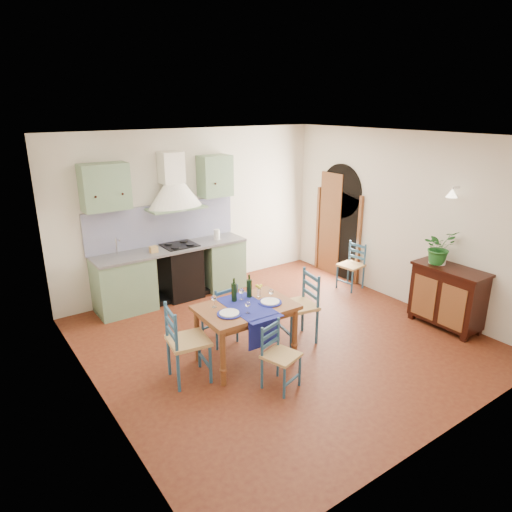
{
  "coord_description": "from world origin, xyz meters",
  "views": [
    {
      "loc": [
        -3.6,
        -4.53,
        3.18
      ],
      "look_at": [
        -0.21,
        0.3,
        1.21
      ],
      "focal_mm": 32.0,
      "sensor_mm": 36.0,
      "label": 1
    }
  ],
  "objects_px": {
    "chair_near": "(279,355)",
    "dining_table": "(246,312)",
    "sideboard": "(448,295)",
    "potted_plant": "(439,247)"
  },
  "relations": [
    {
      "from": "chair_near",
      "to": "sideboard",
      "type": "xyz_separation_m",
      "value": [
        2.97,
        -0.21,
        0.1
      ]
    },
    {
      "from": "chair_near",
      "to": "dining_table",
      "type": "bearing_deg",
      "value": 88.31
    },
    {
      "from": "dining_table",
      "to": "potted_plant",
      "type": "relative_size",
      "value": 2.42
    },
    {
      "from": "dining_table",
      "to": "chair_near",
      "type": "distance_m",
      "value": 0.76
    },
    {
      "from": "sideboard",
      "to": "potted_plant",
      "type": "height_order",
      "value": "potted_plant"
    },
    {
      "from": "sideboard",
      "to": "potted_plant",
      "type": "distance_m",
      "value": 0.72
    },
    {
      "from": "chair_near",
      "to": "potted_plant",
      "type": "height_order",
      "value": "potted_plant"
    },
    {
      "from": "dining_table",
      "to": "chair_near",
      "type": "xyz_separation_m",
      "value": [
        -0.02,
        -0.71,
        -0.27
      ]
    },
    {
      "from": "dining_table",
      "to": "potted_plant",
      "type": "distance_m",
      "value": 3.07
    },
    {
      "from": "potted_plant",
      "to": "sideboard",
      "type": "bearing_deg",
      "value": -88.61
    }
  ]
}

